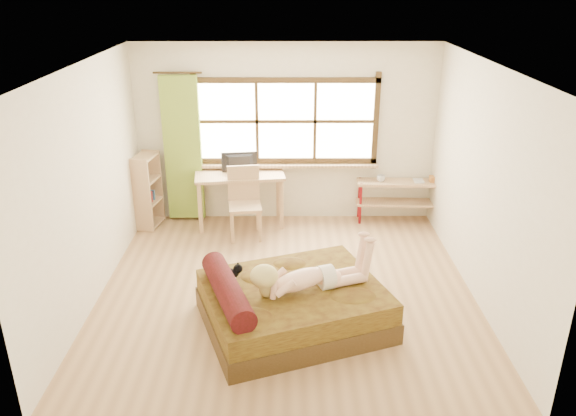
{
  "coord_description": "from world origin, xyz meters",
  "views": [
    {
      "loc": [
        -0.01,
        -5.98,
        3.59
      ],
      "look_at": [
        0.02,
        0.2,
        1.0
      ],
      "focal_mm": 35.0,
      "sensor_mm": 36.0,
      "label": 1
    }
  ],
  "objects_px": {
    "woman": "(308,266)",
    "pipe_shelf": "(400,192)",
    "desk": "(240,181)",
    "kitten": "(228,273)",
    "bookshelf": "(148,191)",
    "bed": "(290,305)",
    "chair": "(244,198)"
  },
  "relations": [
    {
      "from": "pipe_shelf",
      "to": "kitten",
      "type": "bearing_deg",
      "value": -128.98
    },
    {
      "from": "chair",
      "to": "pipe_shelf",
      "type": "xyz_separation_m",
      "value": [
        2.37,
        0.48,
        -0.09
      ]
    },
    {
      "from": "kitten",
      "to": "bookshelf",
      "type": "height_order",
      "value": "bookshelf"
    },
    {
      "from": "bed",
      "to": "kitten",
      "type": "distance_m",
      "value": 0.76
    },
    {
      "from": "bed",
      "to": "pipe_shelf",
      "type": "bearing_deg",
      "value": 38.81
    },
    {
      "from": "bed",
      "to": "woman",
      "type": "height_order",
      "value": "woman"
    },
    {
      "from": "woman",
      "to": "bookshelf",
      "type": "relative_size",
      "value": 1.16
    },
    {
      "from": "kitten",
      "to": "bookshelf",
      "type": "relative_size",
      "value": 0.25
    },
    {
      "from": "woman",
      "to": "bookshelf",
      "type": "xyz_separation_m",
      "value": [
        -2.31,
        2.68,
        -0.18
      ]
    },
    {
      "from": "woman",
      "to": "bed",
      "type": "bearing_deg",
      "value": 150.25
    },
    {
      "from": "woman",
      "to": "desk",
      "type": "distance_m",
      "value": 2.88
    },
    {
      "from": "chair",
      "to": "bookshelf",
      "type": "height_order",
      "value": "bookshelf"
    },
    {
      "from": "bookshelf",
      "to": "pipe_shelf",
      "type": "bearing_deg",
      "value": 12.06
    },
    {
      "from": "bed",
      "to": "woman",
      "type": "relative_size",
      "value": 1.73
    },
    {
      "from": "bed",
      "to": "kitten",
      "type": "bearing_deg",
      "value": 150.56
    },
    {
      "from": "bed",
      "to": "bookshelf",
      "type": "bearing_deg",
      "value": 108.92
    },
    {
      "from": "kitten",
      "to": "pipe_shelf",
      "type": "bearing_deg",
      "value": 28.65
    },
    {
      "from": "chair",
      "to": "bookshelf",
      "type": "bearing_deg",
      "value": 161.0
    },
    {
      "from": "chair",
      "to": "pipe_shelf",
      "type": "bearing_deg",
      "value": 4.11
    },
    {
      "from": "woman",
      "to": "pipe_shelf",
      "type": "bearing_deg",
      "value": 42.06
    },
    {
      "from": "desk",
      "to": "bookshelf",
      "type": "distance_m",
      "value": 1.39
    },
    {
      "from": "desk",
      "to": "chair",
      "type": "relative_size",
      "value": 1.34
    },
    {
      "from": "desk",
      "to": "chair",
      "type": "height_order",
      "value": "chair"
    },
    {
      "from": "chair",
      "to": "woman",
      "type": "bearing_deg",
      "value": -77.8
    },
    {
      "from": "desk",
      "to": "chair",
      "type": "bearing_deg",
      "value": -83.36
    },
    {
      "from": "bookshelf",
      "to": "kitten",
      "type": "bearing_deg",
      "value": -50.82
    },
    {
      "from": "pipe_shelf",
      "to": "bookshelf",
      "type": "distance_m",
      "value": 3.85
    },
    {
      "from": "woman",
      "to": "pipe_shelf",
      "type": "distance_m",
      "value": 3.25
    },
    {
      "from": "kitten",
      "to": "pipe_shelf",
      "type": "xyz_separation_m",
      "value": [
        2.4,
        2.7,
        -0.1
      ]
    },
    {
      "from": "bed",
      "to": "desk",
      "type": "height_order",
      "value": "desk"
    },
    {
      "from": "desk",
      "to": "pipe_shelf",
      "type": "height_order",
      "value": "desk"
    },
    {
      "from": "bed",
      "to": "woman",
      "type": "distance_m",
      "value": 0.53
    }
  ]
}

